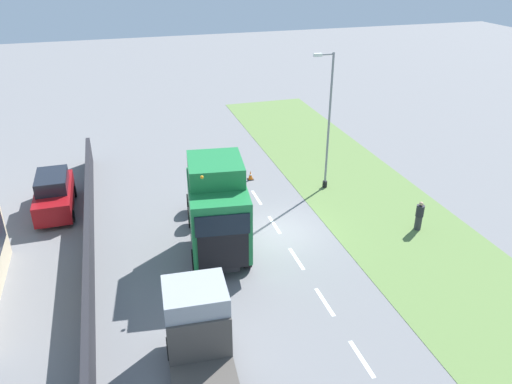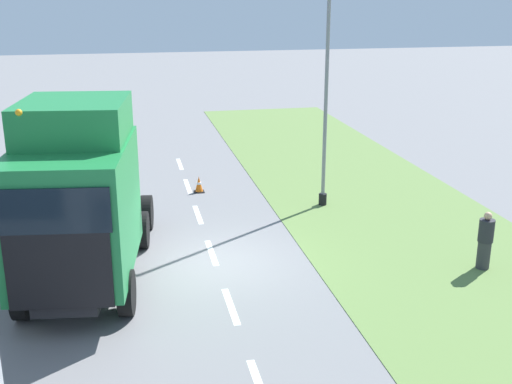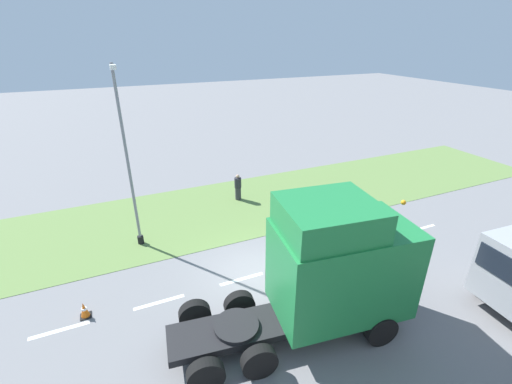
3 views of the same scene
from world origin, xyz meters
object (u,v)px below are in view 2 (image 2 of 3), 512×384
object	(u,v)px
lamp_post	(323,94)
pedestrian	(485,241)
lorry_cab	(78,200)
traffic_cone_lead	(199,184)

from	to	relation	value
lamp_post	pedestrian	distance (m)	7.03
lorry_cab	lamp_post	world-z (taller)	lamp_post
pedestrian	lamp_post	bearing A→B (deg)	-65.50
lamp_post	pedestrian	world-z (taller)	lamp_post
pedestrian	traffic_cone_lead	world-z (taller)	pedestrian
lorry_cab	traffic_cone_lead	xyz separation A→B (m)	(-3.63, -7.33, -2.02)
lorry_cab	pedestrian	xyz separation A→B (m)	(-10.08, 0.75, -1.55)
lorry_cab	traffic_cone_lead	bearing A→B (deg)	-109.10
lorry_cab	traffic_cone_lead	distance (m)	8.43
pedestrian	traffic_cone_lead	bearing A→B (deg)	-51.40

